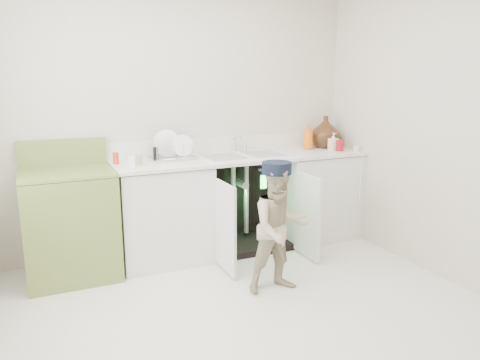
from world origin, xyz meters
TOP-DOWN VIEW (x-y plane):
  - ground at (0.00, 0.00)m, footprint 3.50×3.50m
  - room_shell at (0.00, 0.00)m, footprint 6.00×5.50m
  - counter_run at (0.58, 1.21)m, footprint 2.44×1.02m
  - avocado_stove at (-1.03, 1.18)m, footprint 0.72×0.65m
  - repair_worker at (0.40, 0.23)m, footprint 0.50×0.84m

SIDE VIEW (x-z plane):
  - ground at x=0.00m, z-range 0.00..0.00m
  - avocado_stove at x=-1.03m, z-range -0.10..1.02m
  - counter_run at x=0.58m, z-range -0.14..1.09m
  - repair_worker at x=0.40m, z-range 0.00..1.02m
  - room_shell at x=0.00m, z-range 0.62..1.88m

